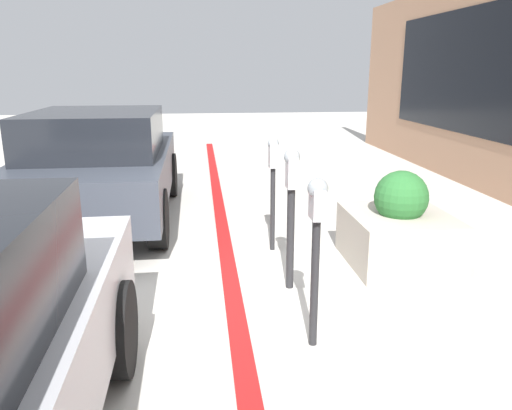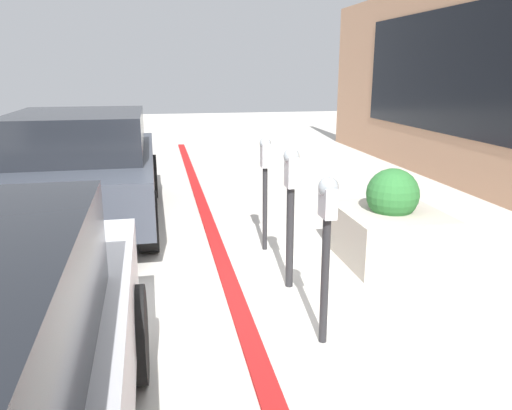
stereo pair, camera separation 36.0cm
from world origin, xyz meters
name	(u,v)px [view 2 (the right image)]	position (x,y,z in m)	size (l,w,h in m)	color
ground_plane	(240,290)	(0.00, 0.00, 0.00)	(40.00, 40.00, 0.00)	beige
curb_strip	(232,288)	(0.00, 0.08, 0.02)	(19.00, 0.16, 0.04)	red
parking_meter_nearest	(327,227)	(-1.05, -0.47, 0.93)	(0.17, 0.15, 1.30)	#232326
parking_meter_second	(291,196)	(-0.01, -0.48, 0.90)	(0.17, 0.15, 1.34)	#232326
parking_meter_middle	(265,171)	(1.04, -0.46, 0.93)	(0.15, 0.13, 1.30)	#232326
planter_box	(390,227)	(0.47, -1.74, 0.38)	(1.14, 1.04, 1.02)	#B2A899
parked_car_middle	(83,166)	(2.47, 1.69, 0.80)	(4.09, 1.89, 1.51)	#383D47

